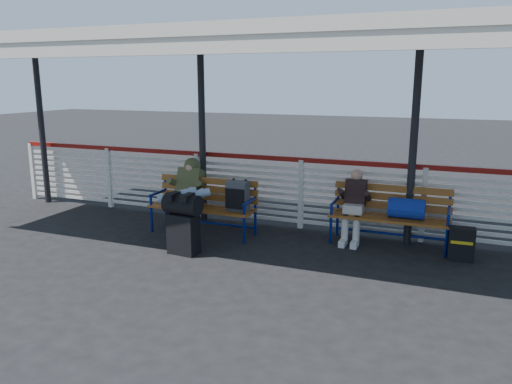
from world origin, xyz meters
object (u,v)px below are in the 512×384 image
at_px(bench_left, 215,199).
at_px(traveler_man, 185,194).
at_px(suitcase_side, 461,244).
at_px(bench_right, 397,209).
at_px(companion_person, 354,205).
at_px(luggage_stack, 183,221).

height_order(bench_left, traveler_man, traveler_man).
height_order(traveler_man, suitcase_side, traveler_man).
relative_size(bench_right, suitcase_side, 3.72).
height_order(companion_person, suitcase_side, companion_person).
bearing_deg(traveler_man, companion_person, 17.90).
bearing_deg(bench_left, companion_person, 12.40).
relative_size(bench_left, bench_right, 1.00).
bearing_deg(traveler_man, bench_left, 43.41).
relative_size(bench_left, traveler_man, 1.10).
relative_size(bench_right, companion_person, 1.57).
bearing_deg(bench_right, traveler_man, -165.34).
bearing_deg(suitcase_side, luggage_stack, -164.32).
height_order(bench_left, suitcase_side, bench_left).
height_order(bench_left, companion_person, companion_person).
bearing_deg(suitcase_side, bench_right, 159.63).
distance_m(traveler_man, suitcase_side, 4.21).
bearing_deg(luggage_stack, companion_person, 39.36).
relative_size(luggage_stack, companion_person, 0.79).
bearing_deg(luggage_stack, bench_left, 94.00).
xyz_separation_m(bench_left, traveler_man, (-0.36, -0.34, 0.13)).
bearing_deg(companion_person, traveler_man, -162.10).
distance_m(bench_left, bench_right, 2.89).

